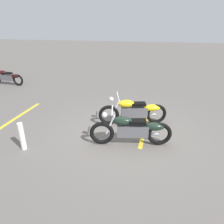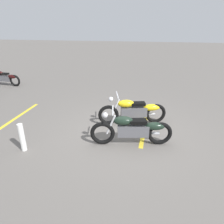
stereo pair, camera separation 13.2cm
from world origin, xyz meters
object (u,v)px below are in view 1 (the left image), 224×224
motorcycle_dark_foreground (133,129)px  motorcycle_bright_foreground (135,111)px  motorcycle_row_far_left (7,77)px  bollard_post (22,136)px

motorcycle_dark_foreground → motorcycle_bright_foreground: bearing=-96.1°
motorcycle_bright_foreground → motorcycle_dark_foreground: (-0.07, 1.27, 0.00)m
motorcycle_row_far_left → bollard_post: bearing=132.7°
motorcycle_bright_foreground → bollard_post: motorcycle_bright_foreground is taller
motorcycle_dark_foreground → bollard_post: size_ratio=2.89×
motorcycle_dark_foreground → bollard_post: motorcycle_dark_foreground is taller
motorcycle_dark_foreground → motorcycle_row_far_left: (7.09, -4.60, -0.05)m
motorcycle_bright_foreground → bollard_post: size_ratio=2.86×
motorcycle_bright_foreground → motorcycle_row_far_left: bearing=-39.2°
motorcycle_dark_foreground → motorcycle_row_far_left: motorcycle_dark_foreground is taller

